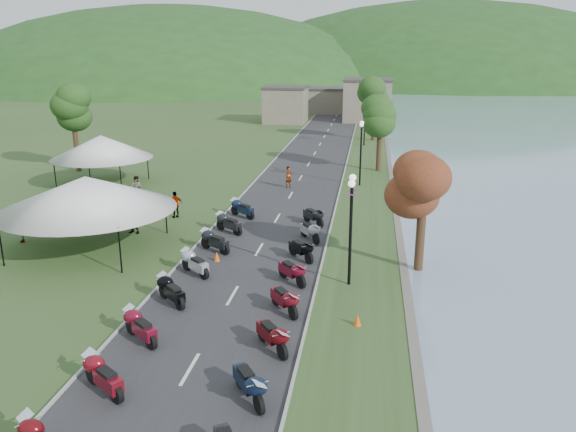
{
  "coord_description": "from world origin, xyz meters",
  "views": [
    {
      "loc": [
        5.71,
        -6.01,
        10.33
      ],
      "look_at": [
        1.25,
        24.26,
        1.3
      ],
      "focal_mm": 35.0,
      "sensor_mm": 36.0,
      "label": 1
    }
  ],
  "objects_px": {
    "pedestrian_a": "(114,222)",
    "pedestrian_c": "(22,242)",
    "pedestrian_b": "(137,199)",
    "vendor_tent_main": "(89,213)"
  },
  "relations": [
    {
      "from": "vendor_tent_main",
      "to": "pedestrian_c",
      "type": "bearing_deg",
      "value": 175.02
    },
    {
      "from": "vendor_tent_main",
      "to": "pedestrian_b",
      "type": "height_order",
      "value": "vendor_tent_main"
    },
    {
      "from": "vendor_tent_main",
      "to": "pedestrian_a",
      "type": "distance_m",
      "value": 5.37
    },
    {
      "from": "pedestrian_c",
      "to": "pedestrian_b",
      "type": "bearing_deg",
      "value": 126.07
    },
    {
      "from": "pedestrian_a",
      "to": "vendor_tent_main",
      "type": "bearing_deg",
      "value": -129.11
    },
    {
      "from": "pedestrian_a",
      "to": "pedestrian_b",
      "type": "relative_size",
      "value": 1.12
    },
    {
      "from": "pedestrian_a",
      "to": "pedestrian_c",
      "type": "distance_m",
      "value": 5.64
    },
    {
      "from": "pedestrian_a",
      "to": "pedestrian_c",
      "type": "bearing_deg",
      "value": -177.85
    },
    {
      "from": "vendor_tent_main",
      "to": "pedestrian_b",
      "type": "bearing_deg",
      "value": 99.94
    },
    {
      "from": "vendor_tent_main",
      "to": "pedestrian_b",
      "type": "xyz_separation_m",
      "value": [
        -1.83,
        10.45,
        -2.0
      ]
    }
  ]
}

